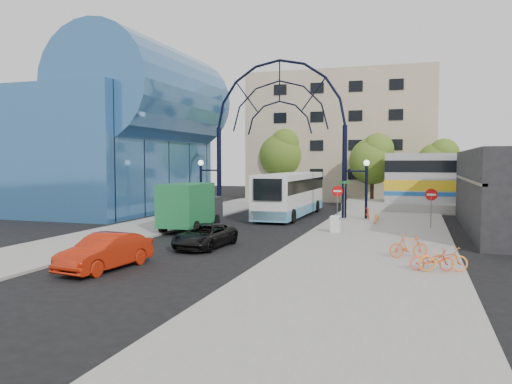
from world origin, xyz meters
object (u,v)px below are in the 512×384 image
(bike_far_a, at_px, (432,260))
(black_suv, at_px, (205,236))
(tree_north_a, at_px, (374,158))
(bike_near_b, at_px, (368,213))
(green_truck, at_px, (191,207))
(gateway_arch, at_px, (279,106))
(tree_north_c, at_px, (439,162))
(city_bus, at_px, (291,194))
(red_sedan, at_px, (105,252))
(bike_far_c, at_px, (443,259))
(stop_sign, at_px, (337,194))
(bike_far_b, at_px, (409,246))
(bike_near_a, at_px, (377,217))
(do_not_enter_sign, at_px, (431,199))
(street_name_sign, at_px, (344,192))
(tree_north_b, at_px, (283,153))
(sandwich_board, at_px, (335,222))

(bike_far_a, bearing_deg, black_suv, 64.33)
(tree_north_a, xyz_separation_m, bike_near_b, (0.66, -12.49, -4.03))
(green_truck, bearing_deg, gateway_arch, 67.92)
(tree_north_c, bearing_deg, black_suv, -112.93)
(green_truck, distance_m, bike_near_b, 13.11)
(city_bus, distance_m, black_suv, 15.48)
(black_suv, bearing_deg, red_sedan, -102.54)
(bike_near_b, xyz_separation_m, bike_far_c, (4.34, -16.60, 0.03))
(stop_sign, height_order, bike_near_b, stop_sign)
(gateway_arch, xyz_separation_m, tree_north_c, (12.12, 13.93, -4.28))
(bike_far_b, bearing_deg, bike_far_c, -171.63)
(bike_near_a, bearing_deg, gateway_arch, 167.47)
(do_not_enter_sign, bearing_deg, gateway_arch, 160.01)
(tree_north_a, bearing_deg, do_not_enter_sign, -72.97)
(gateway_arch, xyz_separation_m, street_name_sign, (5.20, -1.40, -6.43))
(do_not_enter_sign, relative_size, bike_far_b, 1.48)
(black_suv, bearing_deg, bike_far_b, 2.42)
(bike_near_b, bearing_deg, street_name_sign, -163.42)
(tree_north_a, bearing_deg, city_bus, -116.46)
(green_truck, bearing_deg, do_not_enter_sign, 16.92)
(bike_near_b, bearing_deg, tree_north_a, 81.85)
(do_not_enter_sign, relative_size, bike_far_a, 1.51)
(bike_near_b, bearing_deg, stop_sign, -155.32)
(do_not_enter_sign, distance_m, green_truck, 15.07)
(tree_north_a, xyz_separation_m, city_bus, (-5.45, -10.96, -2.84))
(bike_far_b, bearing_deg, bike_near_a, -8.69)
(tree_north_b, bearing_deg, bike_near_a, -58.11)
(stop_sign, distance_m, city_bus, 5.09)
(black_suv, distance_m, bike_near_a, 14.12)
(green_truck, relative_size, bike_near_b, 3.92)
(sandwich_board, height_order, green_truck, green_truck)
(gateway_arch, bearing_deg, red_sedan, -94.50)
(tree_north_c, height_order, city_bus, tree_north_c)
(tree_north_a, distance_m, green_truck, 23.12)
(do_not_enter_sign, xyz_separation_m, green_truck, (-14.21, -4.99, -0.50))
(red_sedan, bearing_deg, tree_north_a, 83.41)
(gateway_arch, distance_m, city_bus, 6.90)
(do_not_enter_sign, distance_m, bike_near_b, 5.61)
(tree_north_a, xyz_separation_m, green_truck, (-9.33, -20.92, -3.13))
(city_bus, bearing_deg, street_name_sign, -26.99)
(tree_north_a, xyz_separation_m, tree_north_b, (-10.00, 4.00, 0.66))
(bike_far_a, bearing_deg, sandwich_board, 17.95)
(bike_far_a, xyz_separation_m, bike_far_c, (0.40, 0.00, 0.05))
(do_not_enter_sign, relative_size, bike_near_a, 1.60)
(gateway_arch, xyz_separation_m, bike_far_a, (10.73, -17.17, -8.01))
(tree_north_a, bearing_deg, green_truck, -114.05)
(sandwich_board, relative_size, tree_north_c, 0.15)
(gateway_arch, bearing_deg, black_suv, -89.53)
(stop_sign, bearing_deg, tree_north_c, 65.31)
(do_not_enter_sign, distance_m, sandwich_board, 6.85)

